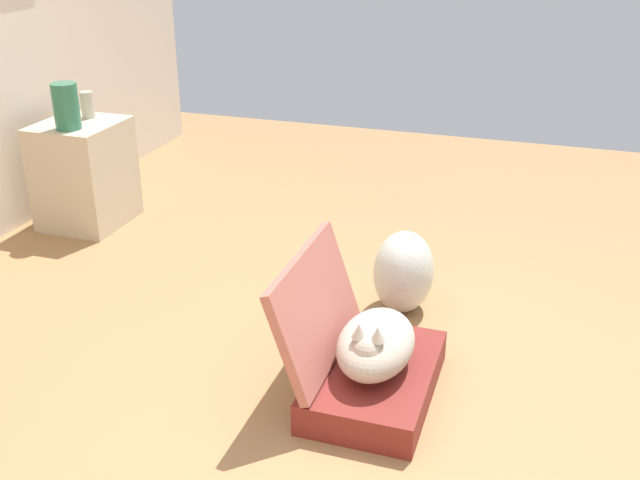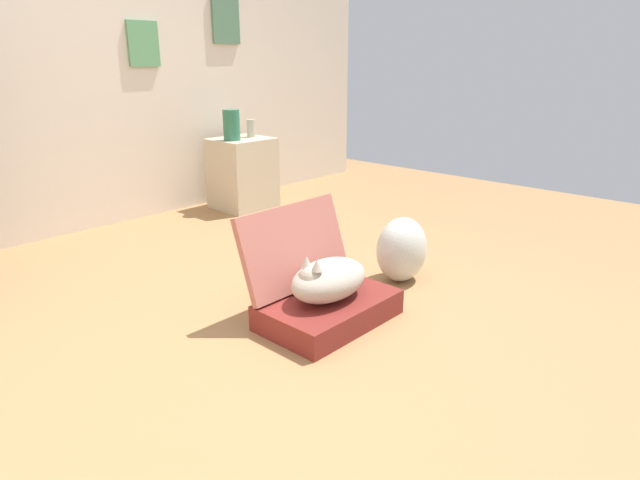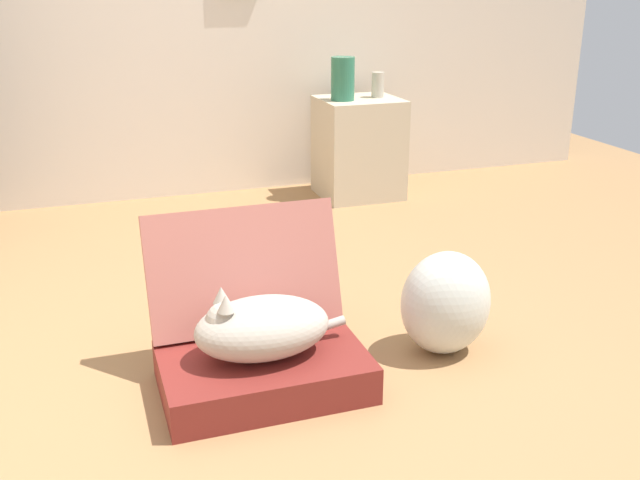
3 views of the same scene
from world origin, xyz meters
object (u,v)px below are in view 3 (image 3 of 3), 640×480
object	(u,v)px
plastic_bag_white	(446,303)
vase_short	(378,85)
cat	(260,327)
vase_tall	(343,79)
suitcase_base	(264,372)
side_table	(359,148)

from	to	relation	value
plastic_bag_white	vase_short	world-z (taller)	vase_short
cat	vase_tall	size ratio (longest dim) A/B	2.09
suitcase_base	vase_short	world-z (taller)	vase_short
side_table	vase_tall	bearing A→B (deg)	-166.45
cat	side_table	size ratio (longest dim) A/B	0.87
side_table	suitcase_base	bearing A→B (deg)	-119.29
suitcase_base	vase_tall	bearing A→B (deg)	63.00
vase_tall	vase_short	size ratio (longest dim) A/B	1.68
suitcase_base	vase_tall	size ratio (longest dim) A/B	2.68
cat	vase_tall	xyz separation A→B (m)	(1.02, 1.98, 0.49)
suitcase_base	vase_tall	world-z (taller)	vase_tall
plastic_bag_white	vase_tall	bearing A→B (deg)	80.41
cat	vase_short	size ratio (longest dim) A/B	3.51
side_table	cat	bearing A→B (deg)	-119.48
cat	plastic_bag_white	bearing A→B (deg)	3.67
plastic_bag_white	side_table	world-z (taller)	side_table
suitcase_base	cat	xyz separation A→B (m)	(-0.01, 0.00, 0.16)
vase_tall	vase_short	xyz separation A→B (m)	(0.24, 0.03, -0.05)
plastic_bag_white	cat	bearing A→B (deg)	-176.33
vase_tall	vase_short	bearing A→B (deg)	8.39
plastic_bag_white	vase_tall	size ratio (longest dim) A/B	1.53
cat	side_table	bearing A→B (deg)	60.52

